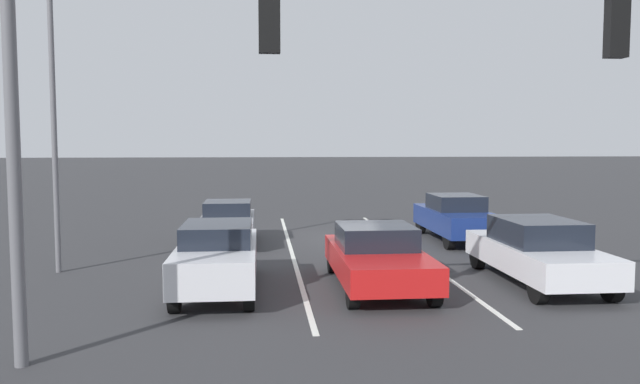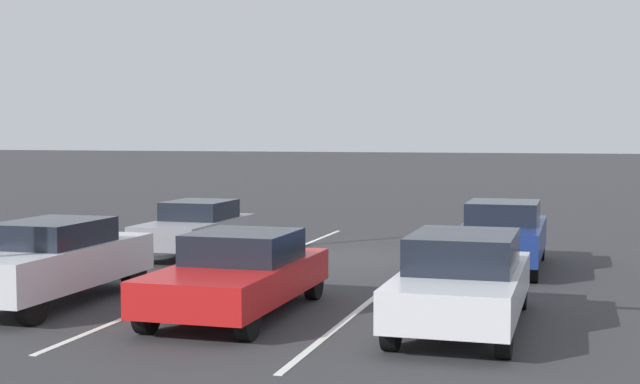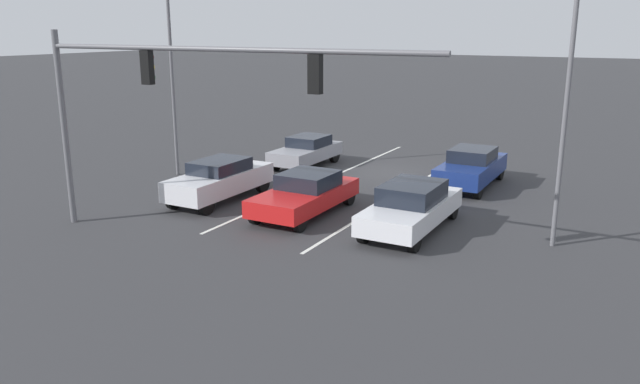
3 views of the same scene
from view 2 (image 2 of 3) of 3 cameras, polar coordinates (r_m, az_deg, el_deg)
The scene contains 8 objects.
ground_plane at distance 22.22m, azimuth 1.73°, elevation -4.29°, with size 240.00×240.00×0.00m, color #333335.
lane_stripe_left_divider at distance 19.60m, azimuth 5.20°, elevation -5.38°, with size 0.12×16.61×0.01m, color silver.
lane_stripe_center_divider at distance 20.59m, azimuth -4.81°, elevation -4.93°, with size 0.12×16.61×0.01m, color silver.
car_white_leftlane_front at distance 14.53m, azimuth 9.14°, elevation -5.53°, with size 1.85×4.80×1.52m.
car_red_midlane_front at distance 15.46m, azimuth -5.20°, elevation -5.19°, with size 1.93×4.63×1.41m.
car_silver_rightlane_front at distance 17.06m, azimuth -16.71°, elevation -4.18°, with size 1.71×4.65×1.53m.
car_navy_leftlane_second at distance 20.90m, azimuth 11.62°, elevation -2.66°, with size 1.79×4.65×1.55m.
car_gray_rightlane_second at distance 22.89m, azimuth -7.94°, elevation -2.25°, with size 1.71×4.13×1.39m.
Camera 2 is at (-5.49, 21.30, 3.13)m, focal length 50.00 mm.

